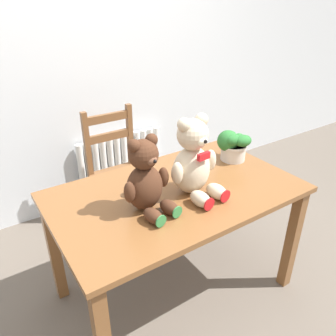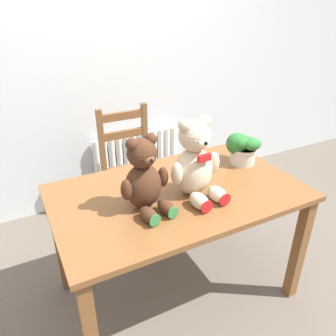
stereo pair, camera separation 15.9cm
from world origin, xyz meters
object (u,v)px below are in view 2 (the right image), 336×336
at_px(wooden_chair_behind, 132,172).
at_px(teddy_bear_left, 144,178).
at_px(teddy_bear_right, 195,163).
at_px(potted_plant, 242,148).

height_order(wooden_chair_behind, teddy_bear_left, teddy_bear_left).
distance_m(wooden_chair_behind, teddy_bear_right, 0.98).
height_order(teddy_bear_left, teddy_bear_right, teddy_bear_right).
bearing_deg(wooden_chair_behind, teddy_bear_right, 91.46).
xyz_separation_m(wooden_chair_behind, teddy_bear_right, (0.02, -0.86, 0.46)).
xyz_separation_m(teddy_bear_right, potted_plant, (0.44, 0.17, -0.07)).
bearing_deg(teddy_bear_right, wooden_chair_behind, -93.86).
bearing_deg(potted_plant, teddy_bear_right, -158.59).
distance_m(teddy_bear_left, potted_plant, 0.74).
height_order(wooden_chair_behind, teddy_bear_right, teddy_bear_right).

